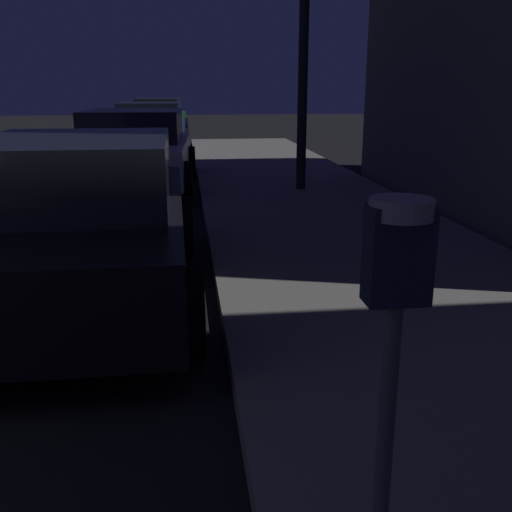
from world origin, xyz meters
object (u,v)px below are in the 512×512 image
(car_white, at_px, (135,150))
(car_blue, at_px, (151,130))
(parking_meter, at_px, (394,306))
(car_green, at_px, (159,118))
(car_black, at_px, (82,220))

(car_white, xyz_separation_m, car_blue, (-0.00, 5.71, -0.02))
(parking_meter, xyz_separation_m, car_green, (-1.52, 21.33, -0.46))
(parking_meter, relative_size, car_white, 0.33)
(car_black, bearing_deg, car_green, 90.00)
(car_black, distance_m, car_blue, 11.64)
(car_white, height_order, car_green, same)
(parking_meter, bearing_deg, car_black, 113.52)
(parking_meter, distance_m, car_white, 9.56)
(car_black, relative_size, car_white, 1.00)
(parking_meter, bearing_deg, car_blue, 95.75)
(car_blue, bearing_deg, car_white, -89.98)
(car_blue, distance_m, car_green, 6.20)
(parking_meter, height_order, car_black, parking_meter)
(parking_meter, bearing_deg, car_white, 99.18)
(parking_meter, xyz_separation_m, car_blue, (-1.52, 15.14, -0.48))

